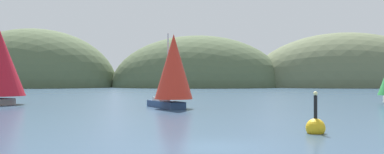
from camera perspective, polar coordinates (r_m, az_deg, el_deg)
ground_plane at (r=19.57m, az=3.06°, el=-9.36°), size 360.00×360.00×0.00m
headland_center at (r=154.43m, az=0.86°, el=-1.38°), size 63.46×44.00×37.65m
headland_right at (r=166.12m, az=20.18°, el=-1.29°), size 73.21×44.00×40.22m
headland_left at (r=163.28m, az=-20.68°, el=-1.30°), size 60.86×44.00×42.43m
sailboat_scarlet_sail at (r=43.66m, az=-2.59°, el=1.01°), size 5.72×7.72×7.90m
channel_buoy at (r=25.13m, az=16.32°, el=-6.47°), size 1.10×1.10×2.64m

